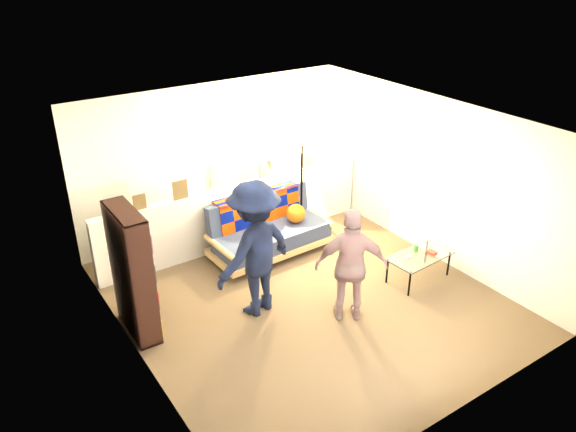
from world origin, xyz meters
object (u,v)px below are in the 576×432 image
at_px(floor_lamp, 301,170).
at_px(person_right, 351,266).
at_px(coffee_table, 420,257).
at_px(bookshelf, 133,277).
at_px(person_left, 255,249).
at_px(futon_sofa, 269,230).

distance_m(floor_lamp, person_right, 2.20).
height_order(floor_lamp, person_right, floor_lamp).
bearing_deg(floor_lamp, coffee_table, -70.12).
xyz_separation_m(bookshelf, person_right, (2.29, -1.23, -0.00)).
xyz_separation_m(coffee_table, floor_lamp, (-0.69, 1.91, 0.80)).
relative_size(coffee_table, person_right, 0.63).
bearing_deg(person_left, bookshelf, -30.82).
xyz_separation_m(bookshelf, person_left, (1.41, -0.44, 0.13)).
relative_size(futon_sofa, bookshelf, 1.15).
height_order(futon_sofa, person_left, person_left).
bearing_deg(coffee_table, person_left, 163.92).
bearing_deg(futon_sofa, bookshelf, -162.70).
distance_m(coffee_table, person_left, 2.41).
xyz_separation_m(futon_sofa, person_right, (-0.05, -1.96, 0.39)).
distance_m(futon_sofa, person_right, 2.00).
bearing_deg(person_right, futon_sofa, -56.82).
relative_size(futon_sofa, person_left, 1.04).
xyz_separation_m(futon_sofa, person_left, (-0.93, -1.17, 0.53)).
distance_m(bookshelf, person_left, 1.48).
distance_m(bookshelf, coffee_table, 3.84).
bearing_deg(coffee_table, futon_sofa, 126.08).
height_order(bookshelf, coffee_table, bookshelf).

